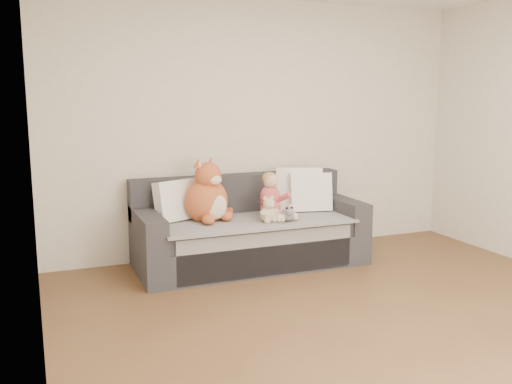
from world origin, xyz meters
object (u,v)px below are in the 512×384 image
at_px(toddler, 272,198).
at_px(sippy_cup, 271,214).
at_px(teddy_bear, 269,211).
at_px(sofa, 249,233).
at_px(plush_cat, 208,197).

xyz_separation_m(toddler, sippy_cup, (-0.07, -0.12, -0.13)).
bearing_deg(teddy_bear, sippy_cup, 46.30).
relative_size(sofa, toddler, 4.87).
relative_size(teddy_bear, sippy_cup, 2.30).
bearing_deg(plush_cat, sofa, -20.84).
bearing_deg(toddler, sippy_cup, -128.84).
height_order(toddler, teddy_bear, toddler).
distance_m(sofa, sippy_cup, 0.33).
distance_m(sofa, plush_cat, 0.57).
xyz_separation_m(toddler, plush_cat, (-0.63, 0.07, 0.04)).
relative_size(plush_cat, teddy_bear, 2.49).
relative_size(sofa, teddy_bear, 8.70).
bearing_deg(sofa, plush_cat, -179.35).
relative_size(toddler, teddy_bear, 1.79).
xyz_separation_m(plush_cat, sippy_cup, (0.57, -0.19, -0.17)).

